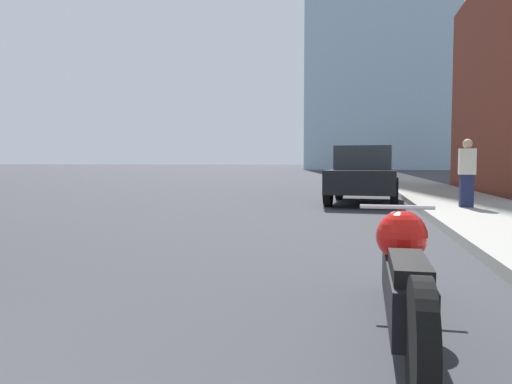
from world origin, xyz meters
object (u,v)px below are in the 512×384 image
Objects in this scene: parked_car_black at (364,174)px; parked_car_silver at (358,168)px; pedestrian at (467,173)px; motorcycle at (404,276)px.

parked_car_silver reaches higher than parked_car_black.
parked_car_black is 3.32m from pedestrian.
pedestrian is at bearing -74.97° from parked_car_silver.
pedestrian is (2.21, 8.64, 0.53)m from motorcycle.
pedestrian reaches higher than motorcycle.
motorcycle is at bearing -84.70° from parked_car_silver.
motorcycle is at bearing -84.89° from parked_car_black.
parked_car_black is (-0.05, 11.08, 0.41)m from motorcycle.
pedestrian reaches higher than parked_car_black.
motorcycle is 0.65× the size of parked_car_silver.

